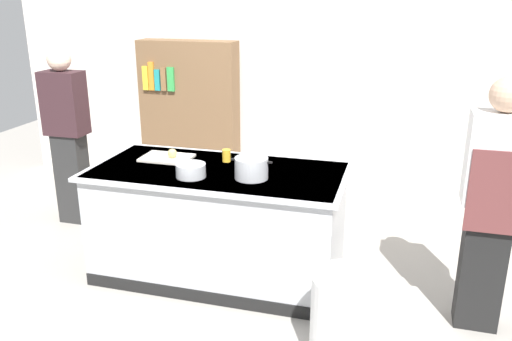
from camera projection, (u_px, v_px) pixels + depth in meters
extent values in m
plane|color=#9E9991|center=(220.00, 273.00, 4.37)|extent=(10.00, 10.00, 0.00)
cube|color=silver|center=(281.00, 59.00, 5.81)|extent=(6.40, 0.12, 3.00)
cube|color=#B7BABF|center=(219.00, 223.00, 4.23)|extent=(1.90, 0.90, 0.90)
cube|color=#B7BABF|center=(218.00, 171.00, 4.09)|extent=(1.98, 0.98, 0.03)
cube|color=black|center=(200.00, 297.00, 3.94)|extent=(1.90, 0.01, 0.10)
cube|color=silver|center=(167.00, 158.00, 4.34)|extent=(0.40, 0.28, 0.02)
sphere|color=tan|center=(172.00, 153.00, 4.29)|extent=(0.08, 0.08, 0.08)
cylinder|color=#B7BABF|center=(251.00, 168.00, 3.87)|extent=(0.25, 0.25, 0.16)
cube|color=black|center=(233.00, 159.00, 3.89)|extent=(0.04, 0.02, 0.01)
cube|color=black|center=(270.00, 162.00, 3.82)|extent=(0.04, 0.02, 0.01)
cylinder|color=#B7BABF|center=(191.00, 170.00, 3.91)|extent=(0.22, 0.22, 0.10)
cylinder|color=yellow|center=(226.00, 156.00, 4.26)|extent=(0.07, 0.07, 0.10)
cylinder|color=white|center=(348.00, 322.00, 3.20)|extent=(0.46, 0.46, 0.61)
cube|color=black|center=(482.00, 266.00, 3.57)|extent=(0.28, 0.20, 0.90)
cube|color=silver|center=(498.00, 160.00, 3.33)|extent=(0.38, 0.24, 0.60)
sphere|color=#D3AA8C|center=(508.00, 95.00, 3.20)|extent=(0.22, 0.22, 0.22)
cube|color=brown|center=(497.00, 193.00, 3.27)|extent=(0.34, 0.02, 0.54)
cube|color=#2A2A2A|center=(73.00, 178.00, 5.25)|extent=(0.28, 0.20, 0.90)
cube|color=#362025|center=(64.00, 103.00, 5.01)|extent=(0.38, 0.24, 0.60)
sphere|color=beige|center=(59.00, 59.00, 4.87)|extent=(0.22, 0.22, 0.22)
cube|color=brown|center=(190.00, 117.00, 5.99)|extent=(1.10, 0.28, 1.70)
cube|color=yellow|center=(146.00, 78.00, 5.81)|extent=(0.06, 0.03, 0.26)
cube|color=orange|center=(151.00, 76.00, 5.79)|extent=(0.06, 0.03, 0.31)
cube|color=teal|center=(157.00, 80.00, 5.78)|extent=(0.06, 0.03, 0.23)
cube|color=brown|center=(164.00, 79.00, 5.76)|extent=(0.06, 0.03, 0.25)
cube|color=green|center=(171.00, 79.00, 5.74)|extent=(0.08, 0.03, 0.26)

